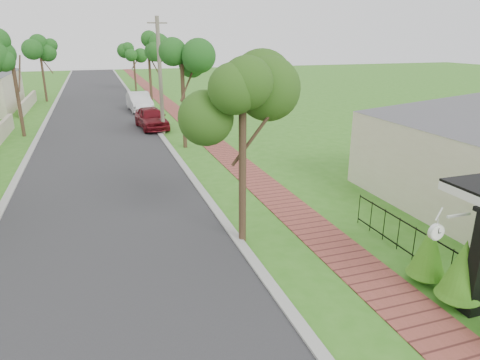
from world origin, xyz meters
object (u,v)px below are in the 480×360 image
parked_car_red (151,118)px  porch_post (477,267)px  station_clock (438,230)px  utility_pole (160,76)px  near_tree (243,106)px  parked_car_white (139,102)px

parked_car_red → porch_post: bearing=-85.2°
station_clock → utility_pole: bearing=97.7°
porch_post → near_tree: 6.91m
near_tree → utility_pole: (0.10, 16.02, -0.50)m
porch_post → near_tree: bearing=127.0°
porch_post → station_clock: 1.25m
utility_pole → station_clock: bearing=-82.3°
porch_post → utility_pole: 21.46m
near_tree → parked_car_red: bearing=91.3°
parked_car_white → utility_pole: utility_pole is taller
parked_car_red → station_clock: 22.65m
utility_pole → parked_car_red: bearing=105.7°
parked_car_white → station_clock: size_ratio=4.51×
porch_post → parked_car_red: bearing=100.3°
parked_car_white → utility_pole: 9.84m
porch_post → station_clock: size_ratio=2.42×
parked_car_red → utility_pole: bearing=-79.8°
near_tree → utility_pole: size_ratio=0.73×
utility_pole → parked_car_white: bearing=93.0°
parked_car_red → station_clock: station_clock is taller
near_tree → utility_pole: utility_pole is taller
porch_post → near_tree: (-3.75, 4.98, 2.98)m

